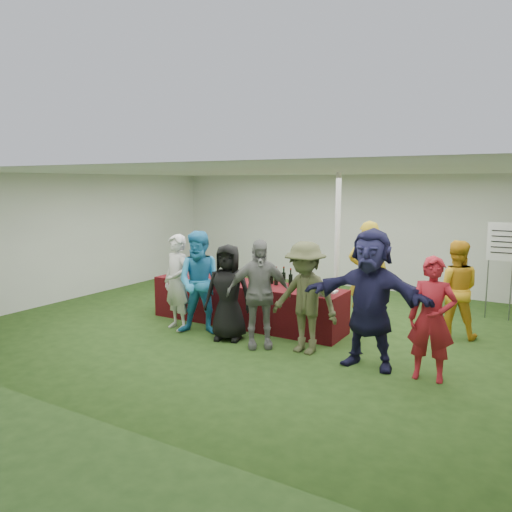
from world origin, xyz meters
The scene contains 18 objects.
ground centered at (0.00, 0.00, 0.00)m, with size 60.00×60.00×0.00m, color #284719.
tent centered at (0.50, 1.20, 1.35)m, with size 10.00×10.00×10.00m.
serving_table centered at (-0.69, -0.08, 0.38)m, with size 3.60×0.80×0.75m, color #541011.
wine_bottles centered at (-0.01, 0.07, 0.87)m, with size 0.87×0.16×0.32m.
wine_glasses centered at (-1.59, -0.33, 0.86)m, with size 1.19×0.09×0.16m.
water_bottle centered at (-0.56, 0.00, 0.85)m, with size 0.07×0.07×0.23m.
bar_towel centered at (0.86, -0.03, 0.77)m, with size 0.25×0.18×0.03m, color white.
dump_bucket centered at (0.87, -0.30, 0.84)m, with size 0.24×0.24×0.18m, color slate.
wine_list_sign centered at (3.14, 2.57, 1.32)m, with size 0.50×0.03×1.80m.
staff_pourer centered at (1.22, 0.81, 0.94)m, with size 0.68×0.45×1.88m, color gold.
staff_back centered at (2.61, 1.02, 0.80)m, with size 0.78×0.61×1.60m, color gold.
customer_0 centered at (-1.55, -0.95, 0.82)m, with size 0.60×0.39×1.65m, color silver.
customer_1 centered at (-1.05, -0.92, 0.86)m, with size 0.84×0.65×1.73m, color #2B8DC8.
customer_2 centered at (-0.49, -0.96, 0.78)m, with size 0.76×0.49×1.55m, color black.
customer_3 centered at (0.12, -1.03, 0.84)m, with size 0.98×0.41×1.68m, color gray.
customer_4 centered at (0.84, -0.91, 0.84)m, with size 1.08×0.62×1.67m, color #4C4F2F.
customer_5 centered at (1.84, -0.98, 0.96)m, with size 1.78×0.57×1.92m, color #1D1C42.
customer_6 centered at (2.67, -1.03, 0.80)m, with size 0.59×0.38×1.61m, color #A81A25.
Camera 1 is at (3.88, -7.45, 2.53)m, focal length 35.00 mm.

